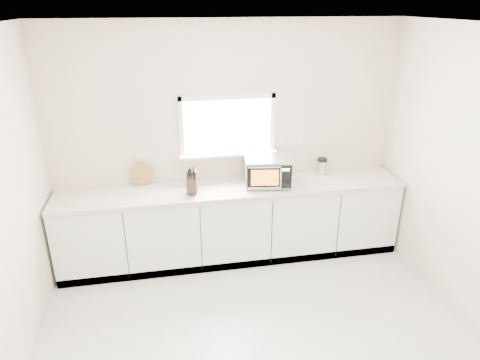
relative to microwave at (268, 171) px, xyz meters
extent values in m
cube|color=beige|center=(-0.40, 0.33, 0.26)|extent=(4.00, 0.02, 2.70)
cube|color=white|center=(-0.40, 0.32, 0.46)|extent=(1.00, 0.02, 0.60)
cube|color=white|center=(-0.40, 0.25, 0.14)|extent=(1.12, 0.16, 0.03)
cube|color=white|center=(-0.40, 0.30, 0.78)|extent=(1.10, 0.04, 0.05)
cube|color=white|center=(-0.40, 0.30, 0.13)|extent=(1.10, 0.04, 0.05)
cube|color=white|center=(-0.93, 0.30, 0.46)|extent=(0.05, 0.04, 0.70)
cube|color=white|center=(0.12, 0.30, 0.46)|extent=(0.05, 0.04, 0.70)
cube|color=white|center=(0.45, 0.32, 0.23)|extent=(0.12, 0.01, 0.12)
cube|color=silver|center=(-0.40, 0.03, -0.65)|extent=(3.92, 0.60, 0.88)
cube|color=beige|center=(-0.40, 0.02, -0.19)|extent=(3.92, 0.64, 0.04)
cylinder|color=black|center=(-0.23, -0.11, -0.16)|extent=(0.02, 0.02, 0.02)
cylinder|color=black|center=(-0.19, 0.19, -0.16)|extent=(0.02, 0.02, 0.02)
cylinder|color=black|center=(0.19, -0.17, -0.16)|extent=(0.02, 0.02, 0.02)
cylinder|color=black|center=(0.23, 0.13, -0.16)|extent=(0.02, 0.02, 0.02)
cube|color=#B1B4B9|center=(0.00, 0.01, 0.00)|extent=(0.56, 0.45, 0.30)
cube|color=black|center=(-0.03, -0.19, 0.00)|extent=(0.48, 0.08, 0.27)
cube|color=orange|center=(-0.08, -0.19, 0.00)|extent=(0.30, 0.05, 0.18)
cylinder|color=silver|center=(0.09, -0.23, 0.00)|extent=(0.02, 0.02, 0.24)
cube|color=black|center=(0.14, -0.22, 0.00)|extent=(0.12, 0.02, 0.26)
cube|color=#19FF33|center=(0.14, -0.22, 0.09)|extent=(0.08, 0.02, 0.03)
cube|color=silver|center=(0.00, 0.01, 0.15)|extent=(0.56, 0.45, 0.01)
cube|color=#4D2D1B|center=(-0.86, -0.08, -0.04)|extent=(0.14, 0.24, 0.27)
cube|color=black|center=(-0.90, -0.12, 0.07)|extent=(0.02, 0.05, 0.10)
cube|color=black|center=(-0.87, -0.13, 0.08)|extent=(0.02, 0.05, 0.10)
cube|color=black|center=(-0.84, -0.14, 0.06)|extent=(0.02, 0.05, 0.10)
cube|color=black|center=(-0.88, -0.13, 0.11)|extent=(0.02, 0.05, 0.10)
cube|color=black|center=(-0.85, -0.13, 0.11)|extent=(0.02, 0.05, 0.10)
cylinder|color=#AA7F41|center=(-1.40, 0.27, -0.04)|extent=(0.27, 0.06, 0.27)
cylinder|color=#B1B4B9|center=(0.72, 0.19, -0.09)|extent=(0.14, 0.14, 0.17)
cylinder|color=black|center=(0.72, 0.19, 0.02)|extent=(0.14, 0.14, 0.04)
camera|label=1|loc=(-1.14, -4.34, 1.77)|focal=32.00mm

